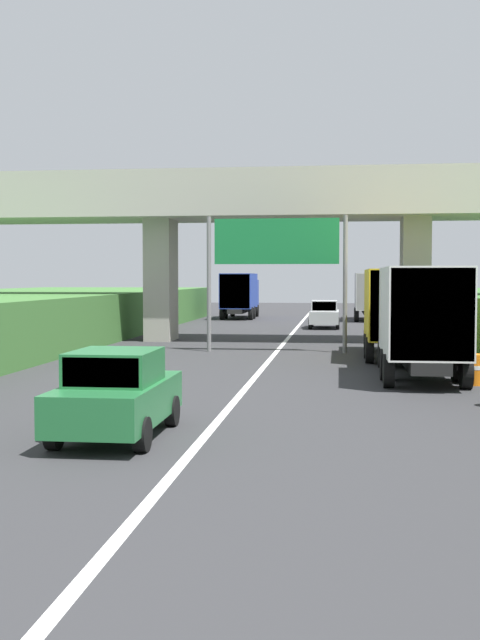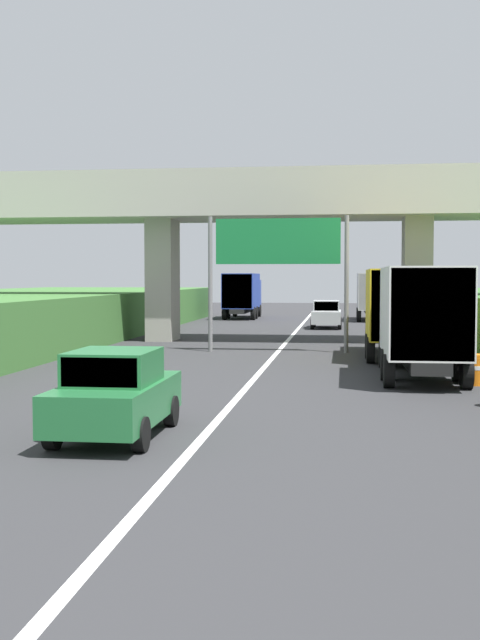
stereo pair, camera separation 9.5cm
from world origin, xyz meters
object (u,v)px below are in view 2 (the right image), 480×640
overhead_highway_sign (278,251)px  truck_black (420,316)px  truck_blue (243,293)px  car_green (115,394)px  car_silver (326,314)px  construction_barrel_5 (474,369)px  truck_yellow (397,308)px  truck_orange (373,294)px

overhead_highway_sign → truck_black: 9.83m
truck_blue → car_green: truck_blue is taller
truck_blue → car_silver: 13.10m
truck_black → construction_barrel_5: truck_black is taller
overhead_highway_sign → car_silver: size_ratio=1.43×
truck_black → truck_yellow: bearing=92.6°
truck_blue → construction_barrel_5: (11.45, -37.01, -1.47)m
car_green → truck_yellow: bearing=68.7°
car_green → car_silver: size_ratio=1.00×
truck_black → car_silver: bearing=97.9°
truck_orange → car_silver: truck_orange is taller
truck_black → car_silver: truck_black is taller
overhead_highway_sign → truck_yellow: (4.79, -1.58, -2.30)m
car_green → construction_barrel_5: 11.96m
truck_black → truck_orange: 33.93m
overhead_highway_sign → car_green: bearing=-95.3°
car_silver → construction_barrel_5: bearing=-79.4°
car_green → truck_blue: bearing=94.1°
truck_black → car_green: truck_black is taller
construction_barrel_5 → overhead_highway_sign: bearing=124.5°
truck_blue → car_green: bearing=-85.9°
truck_orange → car_green: (-6.60, -44.02, -1.08)m
truck_blue → truck_orange: size_ratio=1.00×
overhead_highway_sign → car_silver: (1.71, 16.30, -3.38)m
overhead_highway_sign → truck_black: (5.08, -8.09, -2.30)m
overhead_highway_sign → truck_blue: overhead_highway_sign is taller
construction_barrel_5 → truck_black: bearing=135.7°
truck_black → car_silver: (-3.38, 24.38, -1.08)m
truck_blue → truck_orange: bearing=-9.7°
truck_yellow → truck_blue: size_ratio=1.00×
overhead_highway_sign → car_green: overhead_highway_sign is taller
truck_black → car_green: (-6.77, -10.09, -1.08)m
truck_orange → construction_barrel_5: 35.39m
car_silver → construction_barrel_5: 26.22m
truck_yellow → car_green: 17.85m
overhead_highway_sign → car_green: 18.57m
truck_blue → car_silver: size_ratio=1.78×
truck_orange → truck_blue: bearing=170.3°
truck_orange → overhead_highway_sign: bearing=-100.8°
overhead_highway_sign → construction_barrel_5: (6.51, -9.48, -3.78)m
car_green → car_silver: 34.64m
truck_yellow → car_green: bearing=-111.3°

